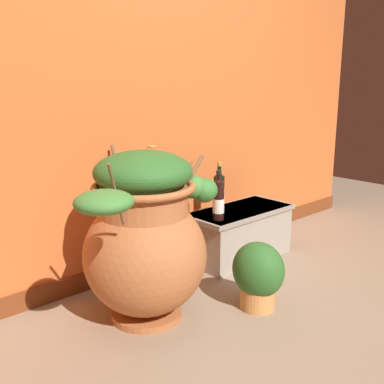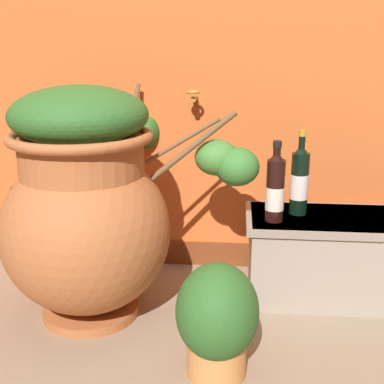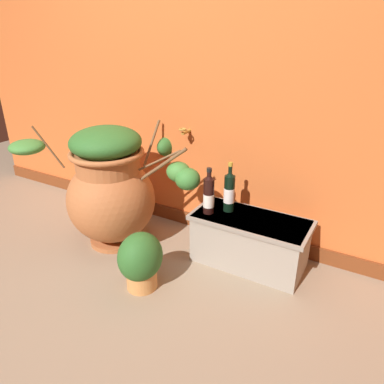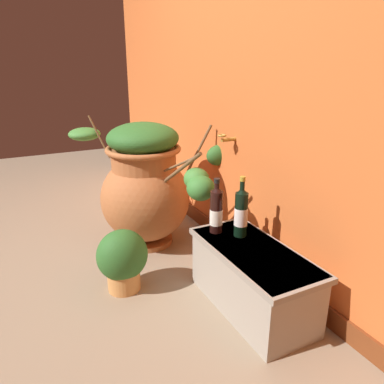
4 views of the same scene
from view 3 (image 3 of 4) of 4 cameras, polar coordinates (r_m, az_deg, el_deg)
The scene contains 7 objects.
ground_plane at distance 2.21m, azimuth -15.58°, elevation -17.20°, with size 7.00×7.00×0.00m, color gray.
back_wall at distance 2.63m, azimuth 0.78°, elevation 21.24°, with size 4.40×0.33×2.60m.
terracotta_urn at distance 2.56m, azimuth -12.73°, elevation 0.84°, with size 1.15×1.03×0.89m.
stone_ledge at distance 2.39m, azimuth 9.15°, elevation -7.47°, with size 0.76×0.36×0.34m.
wine_bottle_left at distance 2.30m, azimuth 2.69°, elevation -0.34°, with size 0.07×0.07×0.31m.
wine_bottle_middle at distance 2.34m, azimuth 5.97°, elevation 0.15°, with size 0.07×0.07×0.34m.
potted_shrub at distance 2.18m, azimuth -8.21°, elevation -10.79°, with size 0.26×0.29×0.37m.
Camera 3 is at (1.28, -1.09, 1.43)m, focal length 33.42 mm.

